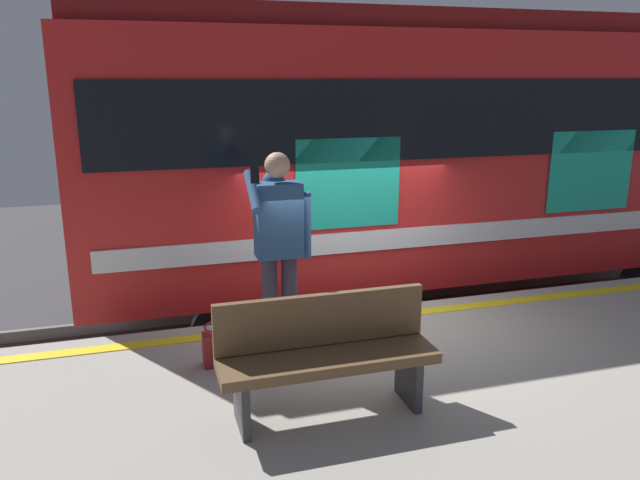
# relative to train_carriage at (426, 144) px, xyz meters

# --- Properties ---
(ground_plane) EXTENTS (24.93, 24.93, 0.00)m
(ground_plane) POSITION_rel_train_carriage_xyz_m (1.66, 1.94, -2.59)
(ground_plane) COLOR #3D3D3F
(platform) EXTENTS (16.62, 4.74, 1.03)m
(platform) POSITION_rel_train_carriage_xyz_m (1.66, 4.31, -2.08)
(platform) COLOR #9E998E
(platform) RESTS_ON ground
(safety_line) EXTENTS (16.29, 0.16, 0.01)m
(safety_line) POSITION_rel_train_carriage_xyz_m (1.66, 2.24, -1.56)
(safety_line) COLOR yellow
(safety_line) RESTS_ON platform
(track_rail_near) EXTENTS (21.61, 0.08, 0.16)m
(track_rail_near) POSITION_rel_train_carriage_xyz_m (1.66, 0.71, -2.51)
(track_rail_near) COLOR slate
(track_rail_near) RESTS_ON ground
(track_rail_far) EXTENTS (21.61, 0.08, 0.16)m
(track_rail_far) POSITION_rel_train_carriage_xyz_m (1.66, -0.72, -2.51)
(track_rail_far) COLOR slate
(track_rail_far) RESTS_ON ground
(train_carriage) EXTENTS (9.36, 2.84, 4.11)m
(train_carriage) POSITION_rel_train_carriage_xyz_m (0.00, 0.00, 0.00)
(train_carriage) COLOR red
(train_carriage) RESTS_ON ground
(passenger) EXTENTS (0.57, 0.55, 1.86)m
(passenger) POSITION_rel_train_carriage_xyz_m (2.78, 2.84, -0.46)
(passenger) COLOR #383347
(passenger) RESTS_ON platform
(handbag) EXTENTS (0.33, 0.30, 0.37)m
(handbag) POSITION_rel_train_carriage_xyz_m (3.32, 2.88, -1.39)
(handbag) COLOR maroon
(handbag) RESTS_ON platform
(bench) EXTENTS (1.64, 0.44, 0.90)m
(bench) POSITION_rel_train_carriage_xyz_m (2.67, 3.89, -1.07)
(bench) COLOR brown
(bench) RESTS_ON platform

